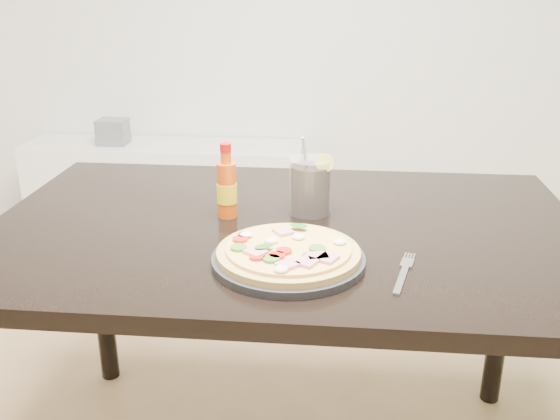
# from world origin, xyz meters

# --- Properties ---
(dining_table) EXTENTS (1.40, 0.90, 0.75)m
(dining_table) POSITION_xyz_m (-0.04, 0.45, 0.67)
(dining_table) COLOR black
(dining_table) RESTS_ON ground
(plate) EXTENTS (0.31, 0.31, 0.02)m
(plate) POSITION_xyz_m (-0.01, 0.24, 0.76)
(plate) COLOR black
(plate) RESTS_ON dining_table
(pizza) EXTENTS (0.29, 0.29, 0.03)m
(pizza) POSITION_xyz_m (-0.01, 0.23, 0.78)
(pizza) COLOR tan
(pizza) RESTS_ON plate
(hot_sauce_bottle) EXTENTS (0.06, 0.06, 0.18)m
(hot_sauce_bottle) POSITION_xyz_m (-0.18, 0.48, 0.82)
(hot_sauce_bottle) COLOR #DA4F0C
(hot_sauce_bottle) RESTS_ON dining_table
(cola_cup) EXTENTS (0.11, 0.10, 0.19)m
(cola_cup) POSITION_xyz_m (0.02, 0.53, 0.82)
(cola_cup) COLOR black
(cola_cup) RESTS_ON dining_table
(fork) EXTENTS (0.06, 0.19, 0.00)m
(fork) POSITION_xyz_m (0.22, 0.22, 0.75)
(fork) COLOR silver
(fork) RESTS_ON dining_table
(media_console) EXTENTS (1.40, 0.34, 0.50)m
(media_console) POSITION_xyz_m (-0.80, 2.07, 0.25)
(media_console) COLOR white
(media_console) RESTS_ON ground
(cd_stack) EXTENTS (0.14, 0.12, 0.13)m
(cd_stack) POSITION_xyz_m (-1.05, 2.05, 0.56)
(cd_stack) COLOR slate
(cd_stack) RESTS_ON media_console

